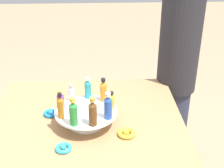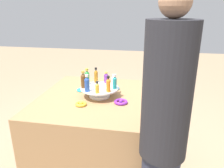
{
  "view_description": "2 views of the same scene",
  "coord_description": "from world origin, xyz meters",
  "px_view_note": "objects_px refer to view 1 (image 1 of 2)",
  "views": [
    {
      "loc": [
        -0.07,
        1.37,
        1.67
      ],
      "look_at": [
        -0.14,
        -0.12,
        0.9
      ],
      "focal_mm": 50.0,
      "sensor_mm": 36.0,
      "label": 1
    },
    {
      "loc": [
        -1.7,
        -0.43,
        1.46
      ],
      "look_at": [
        -0.16,
        -0.14,
        0.91
      ],
      "focal_mm": 35.0,
      "sensor_mm": 36.0,
      "label": 2
    }
  ],
  "objects_px": {
    "bottle_clear": "(72,93)",
    "bottle_brown": "(93,113)",
    "ribbon_bow_blue": "(51,113)",
    "ribbon_bow_teal": "(64,148)",
    "bottle_orange": "(103,91)",
    "bottle_purple": "(61,100)",
    "bottle_teal": "(88,88)",
    "display_stand": "(86,115)",
    "person_figure": "(177,70)",
    "bottle_green": "(73,113)",
    "ribbon_bow_purple": "(105,102)",
    "bottle_gold": "(112,101)",
    "ribbon_bow_gold": "(126,133)",
    "bottle_amber": "(61,107)",
    "bottle_blue": "(108,107)"
  },
  "relations": [
    {
      "from": "bottle_clear",
      "to": "bottle_brown",
      "type": "relative_size",
      "value": 0.65
    },
    {
      "from": "ribbon_bow_blue",
      "to": "ribbon_bow_teal",
      "type": "bearing_deg",
      "value": 107.97
    },
    {
      "from": "bottle_orange",
      "to": "bottle_brown",
      "type": "height_order",
      "value": "bottle_brown"
    },
    {
      "from": "bottle_purple",
      "to": "bottle_teal",
      "type": "bearing_deg",
      "value": -143.71
    },
    {
      "from": "display_stand",
      "to": "ribbon_bow_teal",
      "type": "bearing_deg",
      "value": 62.97
    },
    {
      "from": "display_stand",
      "to": "ribbon_bow_blue",
      "type": "relative_size",
      "value": 4.04
    },
    {
      "from": "bottle_teal",
      "to": "ribbon_bow_teal",
      "type": "height_order",
      "value": "bottle_teal"
    },
    {
      "from": "ribbon_bow_teal",
      "to": "person_figure",
      "type": "relative_size",
      "value": 0.05
    },
    {
      "from": "bottle_teal",
      "to": "bottle_green",
      "type": "relative_size",
      "value": 0.86
    },
    {
      "from": "bottle_green",
      "to": "ribbon_bow_purple",
      "type": "xyz_separation_m",
      "value": [
        -0.16,
        -0.32,
        -0.14
      ]
    },
    {
      "from": "display_stand",
      "to": "bottle_brown",
      "type": "height_order",
      "value": "bottle_brown"
    },
    {
      "from": "bottle_teal",
      "to": "bottle_green",
      "type": "height_order",
      "value": "bottle_green"
    },
    {
      "from": "bottle_gold",
      "to": "ribbon_bow_teal",
      "type": "distance_m",
      "value": 0.34
    },
    {
      "from": "ribbon_bow_purple",
      "to": "bottle_teal",
      "type": "bearing_deg",
      "value": 35.73
    },
    {
      "from": "bottle_teal",
      "to": "ribbon_bow_gold",
      "type": "xyz_separation_m",
      "value": [
        -0.19,
        0.24,
        -0.13
      ]
    },
    {
      "from": "bottle_green",
      "to": "ribbon_bow_gold",
      "type": "distance_m",
      "value": 0.29
    },
    {
      "from": "bottle_clear",
      "to": "ribbon_bow_gold",
      "type": "distance_m",
      "value": 0.37
    },
    {
      "from": "bottle_brown",
      "to": "ribbon_bow_gold",
      "type": "height_order",
      "value": "bottle_brown"
    },
    {
      "from": "person_figure",
      "to": "ribbon_bow_teal",
      "type": "bearing_deg",
      "value": 4.88
    },
    {
      "from": "bottle_brown",
      "to": "bottle_green",
      "type": "bearing_deg",
      "value": -3.71
    },
    {
      "from": "ribbon_bow_teal",
      "to": "person_figure",
      "type": "height_order",
      "value": "person_figure"
    },
    {
      "from": "ribbon_bow_blue",
      "to": "person_figure",
      "type": "bearing_deg",
      "value": -152.66
    },
    {
      "from": "bottle_orange",
      "to": "bottle_green",
      "type": "xyz_separation_m",
      "value": [
        0.15,
        0.22,
        0.0
      ]
    },
    {
      "from": "bottle_amber",
      "to": "ribbon_bow_purple",
      "type": "height_order",
      "value": "bottle_amber"
    },
    {
      "from": "ribbon_bow_purple",
      "to": "person_figure",
      "type": "height_order",
      "value": "person_figure"
    },
    {
      "from": "bottle_teal",
      "to": "ribbon_bow_teal",
      "type": "relative_size",
      "value": 1.55
    },
    {
      "from": "bottle_brown",
      "to": "ribbon_bow_blue",
      "type": "bearing_deg",
      "value": -44.07
    },
    {
      "from": "person_figure",
      "to": "bottle_green",
      "type": "bearing_deg",
      "value": 3.62
    },
    {
      "from": "bottle_teal",
      "to": "bottle_clear",
      "type": "height_order",
      "value": "bottle_teal"
    },
    {
      "from": "bottle_blue",
      "to": "ribbon_bow_gold",
      "type": "bearing_deg",
      "value": 162.48
    },
    {
      "from": "bottle_orange",
      "to": "ribbon_bow_blue",
      "type": "distance_m",
      "value": 0.33
    },
    {
      "from": "bottle_green",
      "to": "bottle_brown",
      "type": "distance_m",
      "value": 0.09
    },
    {
      "from": "person_figure",
      "to": "bottle_teal",
      "type": "bearing_deg",
      "value": -7.82
    },
    {
      "from": "person_figure",
      "to": "bottle_purple",
      "type": "bearing_deg",
      "value": -7.17
    },
    {
      "from": "bottle_clear",
      "to": "bottle_green",
      "type": "bearing_deg",
      "value": 96.29
    },
    {
      "from": "bottle_blue",
      "to": "bottle_gold",
      "type": "xyz_separation_m",
      "value": [
        -0.02,
        -0.09,
        -0.02
      ]
    },
    {
      "from": "bottle_clear",
      "to": "bottle_brown",
      "type": "bearing_deg",
      "value": 116.29
    },
    {
      "from": "bottle_teal",
      "to": "bottle_gold",
      "type": "bearing_deg",
      "value": 136.29
    },
    {
      "from": "bottle_orange",
      "to": "ribbon_bow_purple",
      "type": "distance_m",
      "value": 0.17
    },
    {
      "from": "bottle_amber",
      "to": "ribbon_bow_purple",
      "type": "xyz_separation_m",
      "value": [
        -0.22,
        -0.26,
        -0.14
      ]
    },
    {
      "from": "bottle_purple",
      "to": "bottle_blue",
      "type": "height_order",
      "value": "bottle_blue"
    },
    {
      "from": "bottle_orange",
      "to": "display_stand",
      "type": "bearing_deg",
      "value": 46.29
    },
    {
      "from": "display_stand",
      "to": "bottle_clear",
      "type": "relative_size",
      "value": 3.36
    },
    {
      "from": "bottle_amber",
      "to": "ribbon_bow_blue",
      "type": "height_order",
      "value": "bottle_amber"
    },
    {
      "from": "bottle_teal",
      "to": "ribbon_bow_blue",
      "type": "relative_size",
      "value": 1.54
    },
    {
      "from": "bottle_teal",
      "to": "bottle_amber",
      "type": "height_order",
      "value": "bottle_amber"
    },
    {
      "from": "bottle_brown",
      "to": "person_figure",
      "type": "bearing_deg",
      "value": -130.99
    },
    {
      "from": "bottle_green",
      "to": "bottle_clear",
      "type": "bearing_deg",
      "value": -83.71
    },
    {
      "from": "bottle_amber",
      "to": "bottle_green",
      "type": "bearing_deg",
      "value": 136.29
    },
    {
      "from": "bottle_teal",
      "to": "ribbon_bow_blue",
      "type": "height_order",
      "value": "bottle_teal"
    }
  ]
}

